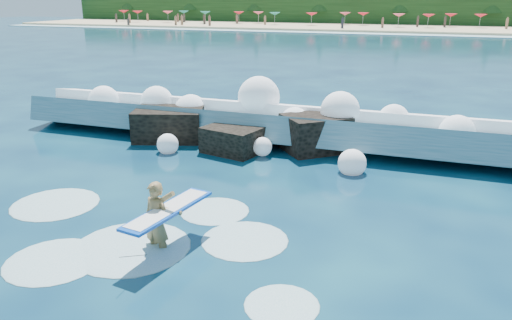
% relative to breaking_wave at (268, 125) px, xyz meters
% --- Properties ---
extents(ground, '(200.00, 200.00, 0.00)m').
position_rel_breaking_wave_xyz_m(ground, '(0.15, -7.97, -0.60)').
color(ground, '#071F3D').
rests_on(ground, ground).
extents(beach, '(140.00, 20.00, 0.40)m').
position_rel_breaking_wave_xyz_m(beach, '(0.15, 70.03, -0.40)').
color(beach, tan).
rests_on(beach, ground).
extents(wet_band, '(140.00, 5.00, 0.08)m').
position_rel_breaking_wave_xyz_m(wet_band, '(0.15, 59.03, -0.56)').
color(wet_band, silver).
rests_on(wet_band, ground).
extents(treeline, '(140.00, 4.00, 5.00)m').
position_rel_breaking_wave_xyz_m(treeline, '(0.15, 80.03, 1.90)').
color(treeline, black).
rests_on(treeline, ground).
extents(breaking_wave, '(20.04, 3.05, 1.73)m').
position_rel_breaking_wave_xyz_m(breaking_wave, '(0.00, 0.00, 0.00)').
color(breaking_wave, teal).
rests_on(breaking_wave, ground).
extents(rock_cluster, '(8.61, 3.52, 1.51)m').
position_rel_breaking_wave_xyz_m(rock_cluster, '(-1.04, -1.17, -0.13)').
color(rock_cluster, black).
rests_on(rock_cluster, ground).
extents(surfer_with_board, '(1.14, 3.00, 1.85)m').
position_rel_breaking_wave_xyz_m(surfer_with_board, '(0.54, -9.12, 0.08)').
color(surfer_with_board, olive).
rests_on(surfer_with_board, ground).
extents(wave_spray, '(15.20, 4.64, 2.48)m').
position_rel_breaking_wave_xyz_m(wave_spray, '(-0.43, -0.10, 0.51)').
color(wave_spray, white).
rests_on(wave_spray, ground).
extents(surf_foam, '(8.94, 5.45, 0.13)m').
position_rel_breaking_wave_xyz_m(surf_foam, '(-0.39, -8.82, -0.60)').
color(surf_foam, silver).
rests_on(surf_foam, ground).
extents(beach_umbrellas, '(111.77, 6.69, 0.50)m').
position_rel_breaking_wave_xyz_m(beach_umbrellas, '(0.27, 72.12, 1.65)').
color(beach_umbrellas, red).
rests_on(beach_umbrellas, ground).
extents(beachgoers, '(107.04, 13.19, 1.89)m').
position_rel_breaking_wave_xyz_m(beachgoers, '(-4.42, 65.92, 0.46)').
color(beachgoers, '#3F332D').
rests_on(beachgoers, ground).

